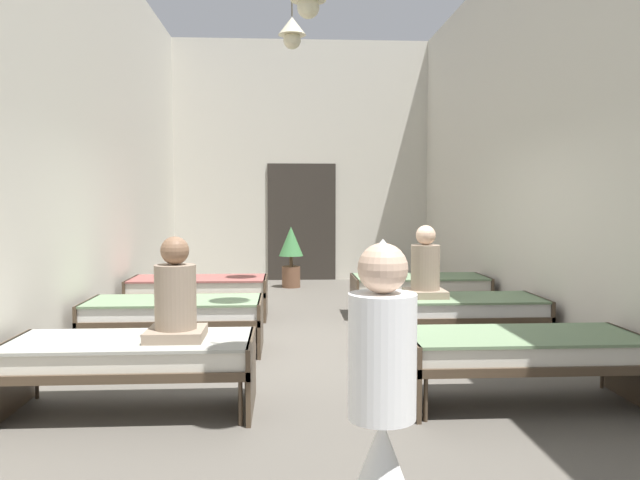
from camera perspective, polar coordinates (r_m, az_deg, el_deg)
ground_plane at (r=6.93m, az=-0.24°, el=-10.51°), size 5.82×12.62×0.10m
room_shell at (r=7.93m, az=-0.72°, el=9.62°), size 5.62×12.22×4.91m
bed_left_row_0 at (r=5.10m, az=-17.08°, el=-10.24°), size 1.90×0.84×0.57m
bed_right_row_0 at (r=5.31m, az=18.21°, el=-9.69°), size 1.90×0.84×0.57m
bed_left_row_1 at (r=6.92m, az=-13.32°, el=-6.49°), size 1.90×0.84×0.57m
bed_right_row_1 at (r=7.08m, az=12.52°, el=-6.25°), size 1.90×0.84×0.57m
bed_left_row_2 at (r=8.77m, az=-11.17°, el=-4.31°), size 1.90×0.84×0.57m
bed_right_row_2 at (r=8.90m, az=9.17°, el=-4.17°), size 1.90×0.84×0.57m
nurse_near_aisle at (r=2.89m, az=5.72°, el=-19.26°), size 0.52×0.52×1.49m
patient_seated_primary at (r=6.96m, az=9.73°, el=-2.81°), size 0.44×0.44×0.80m
patient_seated_secondary at (r=4.93m, az=-13.24°, el=-5.55°), size 0.44×0.44×0.80m
potted_plant at (r=11.63m, az=-2.70°, el=-1.09°), size 0.46×0.46×1.15m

